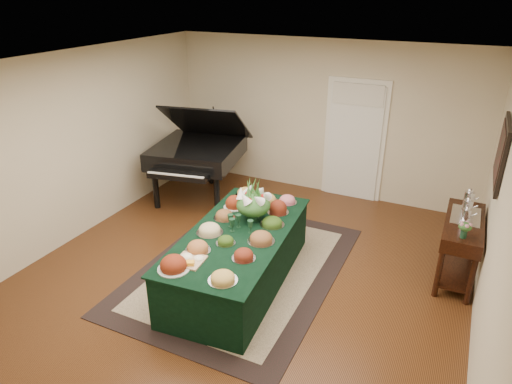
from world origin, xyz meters
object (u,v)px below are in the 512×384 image
at_px(buffet_table, 239,257).
at_px(grand_piano, 197,152).
at_px(floral_centerpiece, 253,201).
at_px(mahogany_sideboard, 462,234).

relative_size(buffet_table, grand_piano, 1.35).
bearing_deg(floral_centerpiece, buffet_table, -93.09).
bearing_deg(grand_piano, floral_centerpiece, -40.67).
bearing_deg(buffet_table, grand_piano, 132.78).
bearing_deg(floral_centerpiece, mahogany_sideboard, 20.25).
bearing_deg(mahogany_sideboard, floral_centerpiece, -159.75).
relative_size(grand_piano, mahogany_sideboard, 1.53).
height_order(floral_centerpiece, grand_piano, grand_piano).
relative_size(buffet_table, floral_centerpiece, 5.60).
bearing_deg(buffet_table, floral_centerpiece, 86.91).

